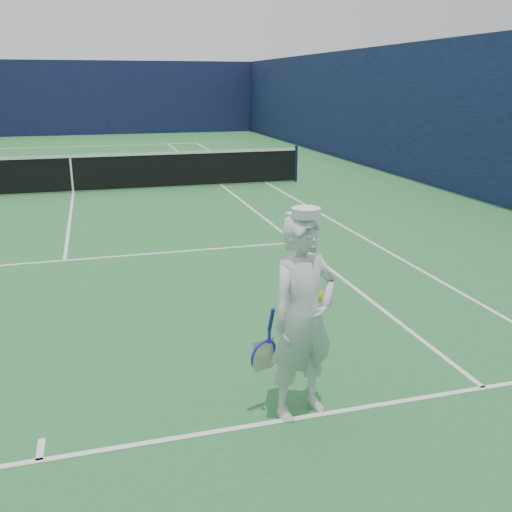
{
  "coord_description": "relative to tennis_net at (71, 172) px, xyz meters",
  "views": [
    {
      "loc": [
        0.61,
        -16.05,
        2.88
      ],
      "look_at": [
        2.24,
        -10.28,
        1.04
      ],
      "focal_mm": 40.0,
      "sensor_mm": 36.0,
      "label": 1
    }
  ],
  "objects": [
    {
      "name": "tennis_net",
      "position": [
        0.0,
        0.0,
        0.0
      ],
      "size": [
        12.88,
        0.09,
        1.07
      ],
      "color": "#141E4C",
      "rests_on": "ground"
    },
    {
      "name": "tennis_player",
      "position": [
        2.24,
        -11.78,
        0.37
      ],
      "size": [
        0.87,
        0.62,
        1.9
      ],
      "rotation": [
        0.0,
        0.0,
        0.3
      ],
      "color": "white",
      "rests_on": "ground"
    },
    {
      "name": "windscreen_fence",
      "position": [
        0.0,
        0.0,
        1.45
      ],
      "size": [
        20.12,
        36.12,
        4.0
      ],
      "color": "#0F153A",
      "rests_on": "ground"
    },
    {
      "name": "ground",
      "position": [
        0.0,
        0.0,
        -0.55
      ],
      "size": [
        80.0,
        80.0,
        0.0
      ],
      "primitive_type": "plane",
      "color": "#2B7136",
      "rests_on": "ground"
    },
    {
      "name": "court_markings",
      "position": [
        0.0,
        0.0,
        -0.55
      ],
      "size": [
        11.03,
        23.83,
        0.01
      ],
      "color": "white",
      "rests_on": "ground"
    }
  ]
}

